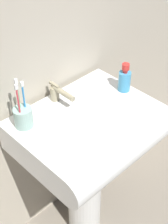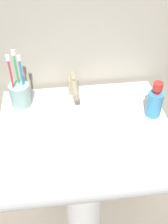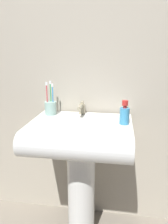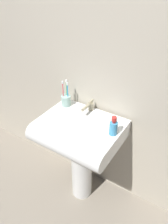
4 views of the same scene
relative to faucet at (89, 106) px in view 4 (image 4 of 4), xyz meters
name	(u,v)px [view 4 (image 4 of 4)]	position (x,y,z in m)	size (l,w,h in m)	color
ground_plane	(82,191)	(0.02, -0.14, -0.82)	(6.00, 6.00, 0.00)	gray
wall_back	(101,52)	(0.02, 0.11, 0.38)	(5.00, 0.05, 2.40)	#B7AD99
sink_pedestal	(82,166)	(0.02, -0.14, -0.50)	(0.17, 0.17, 0.64)	white
sink_basin	(78,133)	(0.02, -0.19, -0.11)	(0.57, 0.46, 0.13)	white
faucet	(89,106)	(0.00, 0.00, 0.00)	(0.04, 0.14, 0.08)	tan
toothbrush_cup	(66,100)	(-0.19, -0.02, 0.00)	(0.07, 0.07, 0.21)	#99BFB2
soap_bottle	(114,127)	(0.26, -0.14, 0.01)	(0.05, 0.05, 0.13)	#3F99CC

